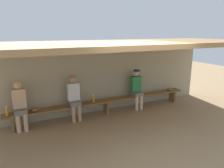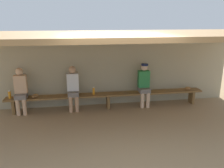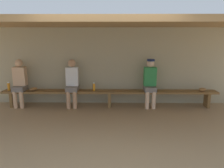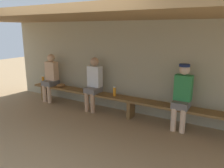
{
  "view_description": "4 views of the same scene",
  "coord_description": "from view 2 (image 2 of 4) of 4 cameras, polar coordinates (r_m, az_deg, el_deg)",
  "views": [
    {
      "loc": [
        -2.62,
        -4.2,
        2.59
      ],
      "look_at": [
        0.1,
        1.33,
        1.03
      ],
      "focal_mm": 33.42,
      "sensor_mm": 36.0,
      "label": 1
    },
    {
      "loc": [
        -0.91,
        -5.04,
        2.69
      ],
      "look_at": [
        0.09,
        1.35,
        0.82
      ],
      "focal_mm": 36.88,
      "sensor_mm": 36.0,
      "label": 2
    },
    {
      "loc": [
        0.14,
        -4.34,
        1.99
      ],
      "look_at": [
        0.08,
        1.16,
        0.74
      ],
      "focal_mm": 34.77,
      "sensor_mm": 36.0,
      "label": 3
    },
    {
      "loc": [
        2.12,
        -2.89,
        2.01
      ],
      "look_at": [
        -0.22,
        1.07,
        0.88
      ],
      "focal_mm": 36.04,
      "sensor_mm": 36.0,
      "label": 4
    }
  ],
  "objects": [
    {
      "name": "water_bottle_green",
      "position": [
        6.93,
        -4.57,
        -1.7
      ],
      "size": [
        0.07,
        0.07,
        0.23
      ],
      "color": "orange",
      "rests_on": "bench"
    },
    {
      "name": "water_bottle_orange",
      "position": [
        7.2,
        -24.05,
        -2.42
      ],
      "size": [
        0.08,
        0.08,
        0.24
      ],
      "color": "orange",
      "rests_on": "bench"
    },
    {
      "name": "ground_plane",
      "position": [
        5.78,
        1.18,
        -11.57
      ],
      "size": [
        24.0,
        24.0,
        0.0
      ],
      "primitive_type": "plane",
      "color": "#9E7F59"
    },
    {
      "name": "player_in_white",
      "position": [
        7.17,
        7.96,
        0.25
      ],
      "size": [
        0.34,
        0.42,
        1.34
      ],
      "color": "slate",
      "rests_on": "ground"
    },
    {
      "name": "back_wall",
      "position": [
        7.27,
        -1.53,
        3.51
      ],
      "size": [
        8.0,
        0.2,
        2.2
      ],
      "primitive_type": "cube",
      "color": "tan",
      "rests_on": "ground"
    },
    {
      "name": "player_rightmost",
      "position": [
        7.06,
        -21.68,
        -1.15
      ],
      "size": [
        0.34,
        0.42,
        1.34
      ],
      "color": "slate",
      "rests_on": "ground"
    },
    {
      "name": "player_near_post",
      "position": [
        6.88,
        -9.64,
        -0.65
      ],
      "size": [
        0.34,
        0.42,
        1.34
      ],
      "color": "slate",
      "rests_on": "ground"
    },
    {
      "name": "baseball_glove_dark_brown",
      "position": [
        7.05,
        -18.55,
        -2.79
      ],
      "size": [
        0.26,
        0.29,
        0.09
      ],
      "primitive_type": "ellipsoid",
      "rotation": [
        0.0,
        0.0,
        4.23
      ],
      "color": "olive",
      "rests_on": "bench"
    },
    {
      "name": "baseball_glove_tan",
      "position": [
        7.78,
        18.27,
        -1.01
      ],
      "size": [
        0.29,
        0.28,
        0.09
      ],
      "primitive_type": "ellipsoid",
      "rotation": [
        0.0,
        0.0,
        3.83
      ],
      "color": "olive",
      "rests_on": "bench"
    },
    {
      "name": "bench",
      "position": [
        7.04,
        -1.01,
        -2.96
      ],
      "size": [
        6.0,
        0.36,
        0.46
      ],
      "color": "brown",
      "rests_on": "ground"
    },
    {
      "name": "dugout_roof",
      "position": [
        5.83,
        0.08,
        11.92
      ],
      "size": [
        8.0,
        2.8,
        0.12
      ],
      "primitive_type": "cube",
      "color": "#9E7547",
      "rests_on": "back_wall"
    }
  ]
}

